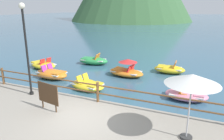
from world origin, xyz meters
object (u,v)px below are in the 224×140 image
(pedal_boat_2, at_px, (187,95))
(sign_board, at_px, (48,94))
(lamp_post, at_px, (26,42))
(pedal_boat_1, at_px, (52,74))
(pedal_boat_0, at_px, (93,61))
(pedal_boat_4, at_px, (43,65))
(pedal_boat_7, at_px, (126,70))
(beach_umbrella, at_px, (192,80))
(pedal_boat_6, at_px, (169,69))
(pedal_boat_3, at_px, (87,85))

(pedal_boat_2, bearing_deg, sign_board, -139.55)
(lamp_post, xyz_separation_m, pedal_boat_1, (-1.47, 3.39, -2.71))
(pedal_boat_0, height_order, pedal_boat_4, pedal_boat_0)
(pedal_boat_1, height_order, pedal_boat_7, pedal_boat_7)
(lamp_post, xyz_separation_m, sign_board, (1.92, -1.01, -1.90))
(pedal_boat_0, bearing_deg, sign_board, -73.51)
(beach_umbrella, relative_size, pedal_boat_4, 0.82)
(pedal_boat_4, distance_m, pedal_boat_6, 9.58)
(pedal_boat_3, xyz_separation_m, pedal_boat_4, (-5.40, 2.54, 0.01))
(pedal_boat_6, height_order, pedal_boat_7, pedal_boat_7)
(beach_umbrella, bearing_deg, pedal_boat_6, 102.64)
(pedal_boat_0, height_order, pedal_boat_1, pedal_boat_1)
(sign_board, relative_size, pedal_boat_1, 0.47)
(beach_umbrella, relative_size, pedal_boat_1, 0.88)
(pedal_boat_4, bearing_deg, pedal_boat_6, 15.67)
(pedal_boat_2, bearing_deg, lamp_post, -154.41)
(pedal_boat_1, distance_m, pedal_boat_7, 5.02)
(sign_board, xyz_separation_m, beach_umbrella, (5.53, 0.14, 1.32))
(pedal_boat_3, bearing_deg, pedal_boat_0, 114.77)
(pedal_boat_1, relative_size, pedal_boat_2, 1.16)
(pedal_boat_4, bearing_deg, pedal_boat_3, -25.22)
(beach_umbrella, relative_size, pedal_boat_6, 1.00)
(beach_umbrella, relative_size, pedal_boat_3, 0.94)
(pedal_boat_0, xyz_separation_m, pedal_boat_3, (2.36, -5.12, -0.06))
(beach_umbrella, xyz_separation_m, pedal_boat_3, (-5.76, 3.50, -2.20))
(sign_board, relative_size, pedal_boat_0, 0.46)
(lamp_post, distance_m, pedal_boat_3, 4.18)
(pedal_boat_4, bearing_deg, pedal_boat_7, 5.93)
(pedal_boat_0, bearing_deg, pedal_boat_4, -139.76)
(sign_board, relative_size, pedal_boat_2, 0.54)
(pedal_boat_4, xyz_separation_m, pedal_boat_7, (6.62, 0.69, 0.13))
(lamp_post, bearing_deg, pedal_boat_6, 54.60)
(pedal_boat_1, relative_size, pedal_boat_4, 0.93)
(pedal_boat_0, relative_size, pedal_boat_2, 1.18)
(beach_umbrella, relative_size, pedal_boat_2, 1.02)
(pedal_boat_3, bearing_deg, pedal_boat_4, 154.78)
(beach_umbrella, height_order, pedal_boat_1, beach_umbrella)
(pedal_boat_4, bearing_deg, pedal_boat_2, -9.30)
(beach_umbrella, height_order, pedal_boat_0, beach_umbrella)
(lamp_post, bearing_deg, pedal_boat_4, 125.65)
(sign_board, height_order, pedal_boat_7, sign_board)
(pedal_boat_6, xyz_separation_m, pedal_boat_7, (-2.60, -1.90, 0.11))
(beach_umbrella, height_order, pedal_boat_6, beach_umbrella)
(lamp_post, distance_m, pedal_boat_0, 8.24)
(pedal_boat_2, bearing_deg, pedal_boat_7, 149.61)
(pedal_boat_0, bearing_deg, beach_umbrella, -46.71)
(sign_board, height_order, pedal_boat_0, sign_board)
(pedal_boat_4, xyz_separation_m, pedal_boat_6, (9.22, 2.59, 0.02))
(sign_board, relative_size, pedal_boat_7, 0.45)
(sign_board, bearing_deg, lamp_post, 152.24)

